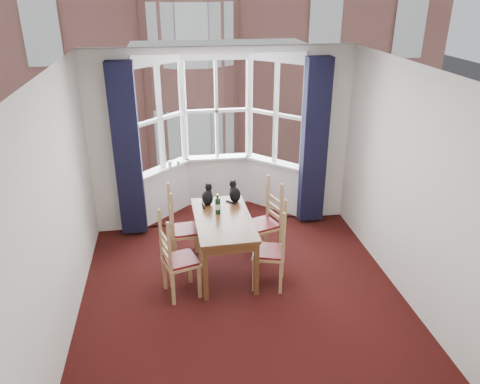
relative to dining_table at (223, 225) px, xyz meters
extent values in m
plane|color=black|center=(0.16, -0.83, -0.69)|extent=(4.50, 4.50, 0.00)
plane|color=white|center=(0.16, -0.83, 2.11)|extent=(4.50, 4.50, 0.00)
plane|color=silver|center=(-1.84, -0.83, 0.71)|extent=(0.00, 4.50, 4.50)
plane|color=silver|center=(2.16, -0.83, 0.71)|extent=(0.00, 4.50, 4.50)
plane|color=silver|center=(0.16, -3.08, 0.71)|extent=(4.00, 0.00, 4.00)
cube|color=silver|center=(-1.49, 1.42, 0.71)|extent=(0.70, 0.12, 2.80)
cube|color=silver|center=(1.81, 1.42, 0.71)|extent=(0.70, 0.12, 2.80)
cube|color=black|center=(-1.26, 1.24, 0.66)|extent=(0.38, 0.22, 2.60)
cube|color=black|center=(1.58, 1.24, 0.66)|extent=(0.38, 0.22, 2.60)
cube|color=brown|center=(0.00, 0.00, 0.08)|extent=(0.77, 1.39, 0.04)
cube|color=brown|center=(-0.30, -0.64, -0.31)|extent=(0.06, 0.06, 0.75)
cube|color=brown|center=(-0.34, 0.63, -0.31)|extent=(0.06, 0.06, 0.75)
cube|color=brown|center=(0.34, -0.63, -0.31)|extent=(0.06, 0.06, 0.75)
cube|color=brown|center=(0.30, 0.64, -0.31)|extent=(0.06, 0.06, 0.75)
cube|color=tan|center=(-0.58, -0.46, -0.21)|extent=(0.50, 0.51, 0.06)
cube|color=#5F1011|center=(-0.58, -0.46, -0.19)|extent=(0.45, 0.47, 0.03)
cube|color=tan|center=(-0.50, 0.30, -0.21)|extent=(0.43, 0.45, 0.06)
cube|color=#5F1011|center=(-0.50, 0.30, -0.19)|extent=(0.39, 0.41, 0.03)
cube|color=tan|center=(0.53, -0.43, -0.21)|extent=(0.50, 0.52, 0.06)
cube|color=#5F1011|center=(0.53, -0.43, -0.19)|extent=(0.45, 0.47, 0.03)
cube|color=tan|center=(0.60, 0.31, -0.21)|extent=(0.51, 0.53, 0.06)
cube|color=#5F1011|center=(0.60, 0.31, -0.19)|extent=(0.46, 0.48, 0.03)
ellipsoid|color=black|center=(-0.17, 0.44, 0.20)|extent=(0.22, 0.25, 0.21)
sphere|color=black|center=(-0.14, 0.51, 0.33)|extent=(0.13, 0.13, 0.10)
cone|color=black|center=(-0.16, 0.52, 0.38)|extent=(0.05, 0.05, 0.04)
cone|color=black|center=(-0.11, 0.50, 0.38)|extent=(0.05, 0.05, 0.04)
ellipsoid|color=black|center=(0.23, 0.49, 0.20)|extent=(0.21, 0.24, 0.21)
sphere|color=black|center=(0.21, 0.56, 0.33)|extent=(0.12, 0.12, 0.10)
cone|color=black|center=(0.18, 0.56, 0.38)|extent=(0.04, 0.04, 0.04)
cone|color=black|center=(0.24, 0.57, 0.38)|extent=(0.04, 0.04, 0.04)
cylinder|color=black|center=(-0.05, 0.14, 0.20)|extent=(0.07, 0.07, 0.20)
sphere|color=black|center=(-0.05, 0.14, 0.30)|extent=(0.07, 0.07, 0.07)
cylinder|color=black|center=(-0.05, 0.14, 0.34)|extent=(0.03, 0.03, 0.09)
cylinder|color=gold|center=(-0.05, 0.14, 0.38)|extent=(0.03, 0.03, 0.02)
cylinder|color=silver|center=(-0.05, 0.14, 0.21)|extent=(0.07, 0.07, 0.08)
cylinder|color=white|center=(-0.66, 1.77, 0.24)|extent=(0.06, 0.06, 0.11)
cylinder|color=white|center=(-0.52, 1.80, 0.23)|extent=(0.06, 0.06, 0.09)
plane|color=#333335|center=(0.16, 31.42, -6.69)|extent=(80.00, 80.00, 0.00)
cube|color=#92554B|center=(0.16, 13.42, 0.31)|extent=(18.00, 6.00, 14.00)
cylinder|color=#92554B|center=(0.16, 10.42, 0.31)|extent=(3.20, 3.20, 14.00)
camera|label=1|loc=(-0.60, -5.43, 2.92)|focal=35.00mm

